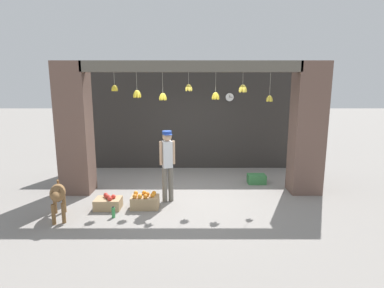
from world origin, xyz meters
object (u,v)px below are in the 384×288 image
wall_clock (230,97)px  fruit_crate_oranges (146,201)px  water_bottle (114,212)px  shopkeeper (168,161)px  fruit_crate_apples (109,203)px  produce_box_green (257,179)px  dog (59,194)px

wall_clock → fruit_crate_oranges: bearing=-123.6°
water_bottle → wall_clock: wall_clock is taller
shopkeeper → water_bottle: shopkeeper is taller
shopkeeper → water_bottle: size_ratio=7.05×
shopkeeper → fruit_crate_oranges: bearing=24.2°
shopkeeper → fruit_crate_oranges: size_ratio=2.77×
fruit_crate_oranges → water_bottle: size_ratio=2.55×
shopkeeper → fruit_crate_apples: bearing=1.5°
fruit_crate_oranges → fruit_crate_apples: bearing=-178.7°
fruit_crate_oranges → produce_box_green: (2.69, 1.66, -0.03)m
fruit_crate_oranges → fruit_crate_apples: 0.77m
shopkeeper → fruit_crate_apples: (-1.21, -0.42, -0.80)m
produce_box_green → shopkeeper: bearing=-150.5°
dog → fruit_crate_oranges: bearing=86.6°
dog → water_bottle: 1.09m
fruit_crate_apples → wall_clock: 4.79m
water_bottle → fruit_crate_oranges: bearing=39.6°
dog → produce_box_green: (4.25, 2.19, -0.37)m
produce_box_green → wall_clock: wall_clock is taller
wall_clock → fruit_crate_apples: bearing=-131.9°
dog → shopkeeper: 2.26m
fruit_crate_oranges → wall_clock: (2.12, 3.19, 2.06)m
fruit_crate_apples → produce_box_green: (3.45, 1.68, -0.00)m
dog → fruit_crate_apples: 1.02m
water_bottle → wall_clock: size_ratio=0.87×
fruit_crate_oranges → fruit_crate_apples: (-0.76, -0.02, -0.03)m
fruit_crate_apples → produce_box_green: 3.84m
fruit_crate_apples → dog: bearing=-147.9°
dog → wall_clock: (3.68, 3.71, 1.71)m
dog → wall_clock: size_ratio=3.84×
dog → wall_clock: bearing=113.4°
dog → wall_clock: wall_clock is taller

